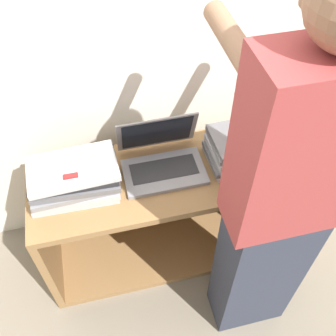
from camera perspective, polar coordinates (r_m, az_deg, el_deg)
The scene contains 8 objects.
ground_plane at distance 2.24m, azimuth 1.04°, elevation -16.23°, with size 12.00×12.00×0.00m, color #756B5B.
wall_back at distance 1.71m, azimuth -3.47°, elevation 19.88°, with size 8.00×0.05×2.40m.
cart at distance 2.10m, azimuth -0.86°, elevation -5.26°, with size 1.25×0.47×0.66m.
laptop_open at distance 1.79m, azimuth -0.89°, elevation 1.33°, with size 0.37×0.29×0.23m.
laptop_stack_left at distance 1.73m, azimuth -13.47°, elevation -1.52°, with size 0.39×0.25×0.16m.
laptop_stack_right at distance 1.84m, azimuth 11.75°, elevation 3.12°, with size 0.38×0.24×0.16m.
person at distance 1.45m, azimuth 15.90°, elevation -5.39°, with size 0.40×0.54×1.77m.
inventory_tag at distance 1.63m, azimuth -13.95°, elevation -1.13°, with size 0.06×0.02×0.01m.
Camera 1 is at (-0.25, -0.88, 2.04)m, focal length 42.00 mm.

